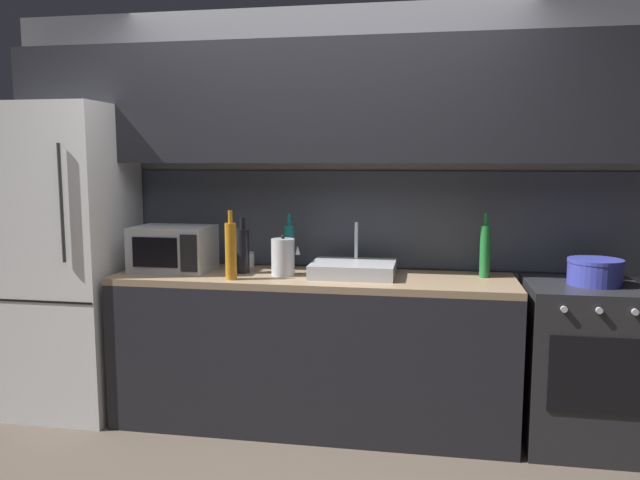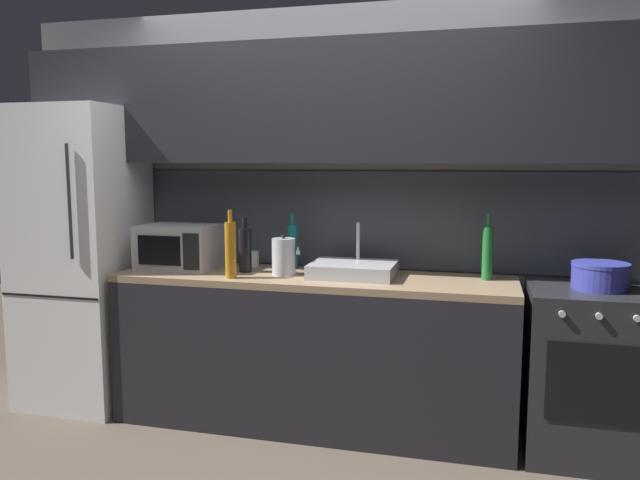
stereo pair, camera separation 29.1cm
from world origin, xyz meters
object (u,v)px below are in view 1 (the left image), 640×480
object	(u,v)px
oven_range	(580,365)
wine_bottle_dark	(243,250)
wine_bottle_amber	(231,250)
mug_clear	(248,260)
refrigerator	(70,260)
microwave	(173,249)
wine_bottle_teal	(289,246)
kettle	(283,257)
wine_bottle_green	(485,250)
cooking_pot	(595,272)

from	to	relation	value
oven_range	wine_bottle_dark	bearing A→B (deg)	179.66
wine_bottle_amber	mug_clear	world-z (taller)	wine_bottle_amber
refrigerator	wine_bottle_dark	distance (m)	1.12
wine_bottle_amber	microwave	bearing A→B (deg)	153.87
wine_bottle_amber	wine_bottle_teal	size ratio (longest dim) A/B	1.13
microwave	kettle	bearing A→B (deg)	-2.91
oven_range	wine_bottle_green	xyz separation A→B (m)	(-0.52, 0.12, 0.61)
wine_bottle_teal	wine_bottle_green	bearing A→B (deg)	-3.51
wine_bottle_teal	kettle	bearing A→B (deg)	-86.99
refrigerator	wine_bottle_green	bearing A→B (deg)	2.72
kettle	wine_bottle_green	distance (m)	1.16
cooking_pot	oven_range	bearing A→B (deg)	-178.38
wine_bottle_green	wine_bottle_dark	xyz separation A→B (m)	(-1.40, -0.11, -0.02)
oven_range	mug_clear	size ratio (longest dim) A/B	9.64
oven_range	wine_bottle_amber	bearing A→B (deg)	-174.30
oven_range	mug_clear	bearing A→B (deg)	173.59
mug_clear	oven_range	bearing A→B (deg)	-6.41
refrigerator	wine_bottle_teal	size ratio (longest dim) A/B	5.53
microwave	cooking_pot	bearing A→B (deg)	-0.44
oven_range	kettle	distance (m)	1.76
wine_bottle_amber	oven_range	bearing A→B (deg)	5.70
refrigerator	cooking_pot	size ratio (longest dim) A/B	6.63
oven_range	wine_bottle_teal	xyz separation A→B (m)	(-1.68, 0.19, 0.59)
wine_bottle_teal	cooking_pot	world-z (taller)	wine_bottle_teal
oven_range	wine_bottle_amber	world-z (taller)	wine_bottle_amber
microwave	mug_clear	world-z (taller)	microwave
refrigerator	kettle	distance (m)	1.37
wine_bottle_dark	cooking_pot	world-z (taller)	wine_bottle_dark
wine_bottle_amber	wine_bottle_teal	bearing A→B (deg)	57.29
refrigerator	microwave	world-z (taller)	refrigerator
kettle	wine_bottle_teal	size ratio (longest dim) A/B	0.69
wine_bottle_green	refrigerator	bearing A→B (deg)	-177.28
mug_clear	wine_bottle_teal	bearing A→B (deg)	-5.63
wine_bottle_amber	mug_clear	size ratio (longest dim) A/B	4.17
microwave	wine_bottle_dark	bearing A→B (deg)	-1.06
cooking_pot	wine_bottle_green	bearing A→B (deg)	168.06
kettle	wine_bottle_teal	distance (m)	0.21
oven_range	wine_bottle_amber	size ratio (longest dim) A/B	2.31
wine_bottle_teal	refrigerator	bearing A→B (deg)	-172.00
kettle	refrigerator	bearing A→B (deg)	179.30
oven_range	mug_clear	distance (m)	2.03
wine_bottle_green	kettle	bearing A→B (deg)	-173.24
microwave	wine_bottle_teal	bearing A→B (deg)	14.25
refrigerator	microwave	xyz separation A→B (m)	(0.68, 0.02, 0.09)
refrigerator	microwave	distance (m)	0.69
microwave	mug_clear	size ratio (longest dim) A/B	4.93
microwave	wine_bottle_amber	bearing A→B (deg)	-26.13
wine_bottle_green	wine_bottle_dark	size ratio (longest dim) A/B	1.11
wine_bottle_amber	wine_bottle_teal	world-z (taller)	wine_bottle_amber
wine_bottle_teal	wine_bottle_dark	size ratio (longest dim) A/B	1.04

